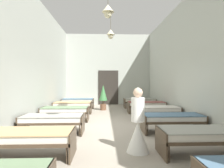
{
  "coord_description": "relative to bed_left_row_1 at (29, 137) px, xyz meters",
  "views": [
    {
      "loc": [
        -0.28,
        -6.97,
        1.61
      ],
      "look_at": [
        0.0,
        0.01,
        1.53
      ],
      "focal_mm": 30.84,
      "sensor_mm": 36.0,
      "label": 1
    }
  ],
  "objects": [
    {
      "name": "bed_left_row_4",
      "position": [
        0.0,
        5.7,
        0.0
      ],
      "size": [
        1.9,
        0.84,
        0.57
      ],
      "color": "#473828",
      "rests_on": "ground"
    },
    {
      "name": "bed_left_row_1",
      "position": [
        0.0,
        0.0,
        0.0
      ],
      "size": [
        1.9,
        0.84,
        0.57
      ],
      "color": "#473828",
      "rests_on": "ground"
    },
    {
      "name": "bed_right_row_5",
      "position": [
        3.76,
        7.6,
        0.0
      ],
      "size": [
        1.9,
        0.84,
        0.57
      ],
      "color": "#473828",
      "rests_on": "ground"
    },
    {
      "name": "nurse_near_aisle",
      "position": [
        2.37,
        0.23,
        0.09
      ],
      "size": [
        0.52,
        0.52,
        1.49
      ],
      "rotation": [
        0.0,
        0.0,
        1.59
      ],
      "color": "white",
      "rests_on": "ground"
    },
    {
      "name": "bed_left_row_2",
      "position": [
        0.0,
        1.9,
        0.0
      ],
      "size": [
        1.9,
        0.84,
        0.57
      ],
      "color": "#473828",
      "rests_on": "ground"
    },
    {
      "name": "room_shell",
      "position": [
        1.88,
        4.16,
        2.05
      ],
      "size": [
        6.26,
        13.4,
        4.96
      ],
      "color": "#B2B7AD",
      "rests_on": "ground"
    },
    {
      "name": "bed_right_row_1",
      "position": [
        3.76,
        0.0,
        0.0
      ],
      "size": [
        1.9,
        0.84,
        0.57
      ],
      "color": "#473828",
      "rests_on": "ground"
    },
    {
      "name": "bed_right_row_2",
      "position": [
        3.76,
        1.9,
        0.0
      ],
      "size": [
        1.9,
        0.84,
        0.57
      ],
      "color": "#473828",
      "rests_on": "ground"
    },
    {
      "name": "bed_left_row_3",
      "position": [
        0.0,
        3.8,
        0.0
      ],
      "size": [
        1.9,
        0.84,
        0.57
      ],
      "color": "#473828",
      "rests_on": "ground"
    },
    {
      "name": "potted_plant",
      "position": [
        1.54,
        6.76,
        0.41
      ],
      "size": [
        0.47,
        0.47,
        1.42
      ],
      "color": "brown",
      "rests_on": "ground"
    },
    {
      "name": "bed_right_row_4",
      "position": [
        3.76,
        5.7,
        0.0
      ],
      "size": [
        1.9,
        0.84,
        0.57
      ],
      "color": "#473828",
      "rests_on": "ground"
    },
    {
      "name": "ground_plane",
      "position": [
        1.88,
        2.85,
        -0.49
      ],
      "size": [
        6.46,
        13.8,
        0.1
      ],
      "primitive_type": "cube",
      "color": "#9E9384"
    },
    {
      "name": "bed_left_row_5",
      "position": [
        0.0,
        7.6,
        0.0
      ],
      "size": [
        1.9,
        0.84,
        0.57
      ],
      "color": "#473828",
      "rests_on": "ground"
    },
    {
      "name": "bed_right_row_3",
      "position": [
        3.76,
        3.8,
        0.0
      ],
      "size": [
        1.9,
        0.84,
        0.57
      ],
      "color": "#473828",
      "rests_on": "ground"
    }
  ]
}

